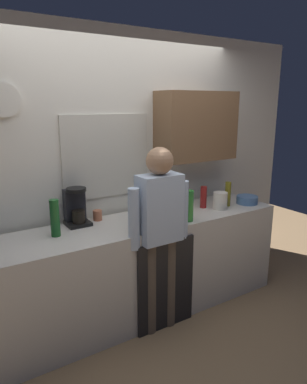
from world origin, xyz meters
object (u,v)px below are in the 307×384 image
(bottle_dark_sauce, at_px, (139,212))
(person_at_sink, at_px, (159,226))
(bottle_clear_soda, at_px, (188,206))
(bottle_amber_beer, at_px, (136,220))
(coffee_maker, at_px, (76,208))
(bottle_olive_oil, at_px, (228,194))
(cup_terracotta_mug, at_px, (97,215))
(bottle_red_vinegar, at_px, (203,197))
(storage_canister, at_px, (220,201))
(mixing_bowl, at_px, (247,200))
(bottle_green_wine, at_px, (55,218))

(bottle_dark_sauce, distance_m, person_at_sink, 0.31)
(bottle_clear_soda, distance_m, bottle_amber_beer, 0.55)
(coffee_maker, xyz_separation_m, bottle_olive_oil, (1.51, -0.29, -0.02))
(cup_terracotta_mug, bearing_deg, person_at_sink, -59.19)
(bottle_amber_beer, height_order, cup_terracotta_mug, bottle_amber_beer)
(bottle_red_vinegar, distance_m, bottle_clear_soda, 0.45)
(bottle_red_vinegar, distance_m, cup_terracotta_mug, 1.08)
(bottle_olive_oil, bearing_deg, bottle_clear_soda, -165.57)
(storage_canister, bearing_deg, cup_terracotta_mug, 164.11)
(bottle_red_vinegar, xyz_separation_m, mixing_bowl, (0.49, -0.13, -0.07))
(storage_canister, distance_m, person_at_sink, 0.88)
(bottle_amber_beer, bearing_deg, storage_canister, 7.48)
(bottle_olive_oil, bearing_deg, bottle_red_vinegar, 162.76)
(bottle_dark_sauce, xyz_separation_m, cup_terracotta_mug, (-0.30, 0.23, -0.04))
(bottle_red_vinegar, height_order, bottle_clear_soda, bottle_clear_soda)
(bottle_olive_oil, xyz_separation_m, person_at_sink, (-1.00, -0.24, -0.08))
(bottle_olive_oil, relative_size, storage_canister, 1.47)
(coffee_maker, xyz_separation_m, bottle_red_vinegar, (1.26, -0.21, -0.04))
(bottle_olive_oil, height_order, mixing_bowl, bottle_olive_oil)
(bottle_green_wine, height_order, mixing_bowl, bottle_green_wine)
(bottle_dark_sauce, relative_size, mixing_bowl, 0.82)
(bottle_amber_beer, xyz_separation_m, person_at_sink, (0.19, -0.06, -0.07))
(coffee_maker, height_order, person_at_sink, person_at_sink)
(coffee_maker, xyz_separation_m, bottle_clear_soda, (0.88, -0.45, -0.01))
(cup_terracotta_mug, bearing_deg, bottle_amber_beer, -74.74)
(mixing_bowl, bearing_deg, bottle_red_vinegar, 165.20)
(bottle_green_wine, bearing_deg, coffee_maker, 37.22)
(bottle_dark_sauce, bearing_deg, bottle_olive_oil, -3.39)
(bottle_green_wine, height_order, person_at_sink, person_at_sink)
(coffee_maker, bearing_deg, bottle_clear_soda, -27.36)
(bottle_olive_oil, bearing_deg, bottle_dark_sauce, 176.61)
(bottle_red_vinegar, height_order, mixing_bowl, bottle_red_vinegar)
(coffee_maker, relative_size, bottle_green_wine, 1.10)
(coffee_maker, height_order, mixing_bowl, coffee_maker)
(storage_canister, xyz_separation_m, person_at_sink, (-0.85, -0.20, -0.04))
(bottle_olive_oil, distance_m, person_at_sink, 1.03)
(bottle_clear_soda, relative_size, person_at_sink, 0.17)
(cup_terracotta_mug, height_order, storage_canister, storage_canister)
(bottle_olive_oil, distance_m, bottle_clear_soda, 0.66)
(bottle_green_wine, xyz_separation_m, bottle_red_vinegar, (1.50, -0.03, -0.04))
(bottle_green_wine, distance_m, storage_canister, 1.62)
(bottle_green_wine, bearing_deg, storage_canister, -5.35)
(bottle_green_wine, bearing_deg, bottle_olive_oil, -3.48)
(mixing_bowl, bearing_deg, bottle_green_wine, 175.49)
(cup_terracotta_mug, distance_m, storage_canister, 1.22)
(bottle_clear_soda, relative_size, storage_canister, 1.65)
(bottle_olive_oil, distance_m, storage_canister, 0.16)
(bottle_red_vinegar, xyz_separation_m, cup_terracotta_mug, (-1.06, 0.21, -0.06))
(bottle_dark_sauce, height_order, bottle_olive_oil, bottle_olive_oil)
(coffee_maker, relative_size, bottle_olive_oil, 1.32)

